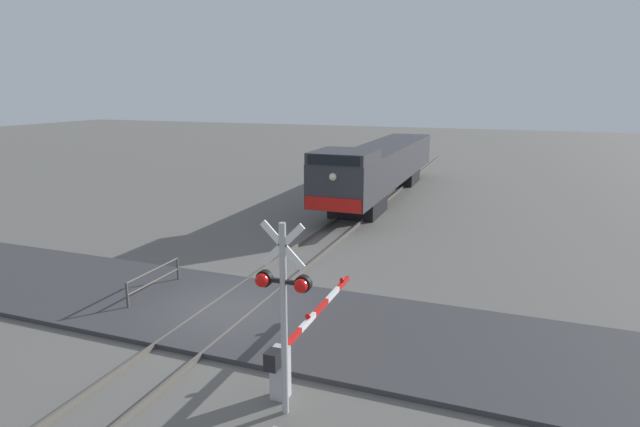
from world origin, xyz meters
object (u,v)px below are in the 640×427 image
at_px(crossing_gate, 292,351).
at_px(guard_railing, 154,278).
at_px(locomotive, 381,166).
at_px(crossing_signal, 283,298).

xyz_separation_m(crossing_gate, guard_railing, (-6.29, 3.14, -0.19)).
distance_m(crossing_gate, guard_railing, 7.03).
bearing_deg(guard_railing, locomotive, 80.81).
distance_m(locomotive, crossing_signal, 22.89).
bearing_deg(crossing_gate, guard_railing, 153.45).
xyz_separation_m(locomotive, crossing_signal, (3.65, -22.59, 0.62)).
relative_size(crossing_signal, guard_railing, 1.58).
xyz_separation_m(locomotive, guard_railing, (-2.96, -18.33, -1.36)).
bearing_deg(guard_railing, crossing_gate, -26.55).
relative_size(crossing_signal, crossing_gate, 0.77).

